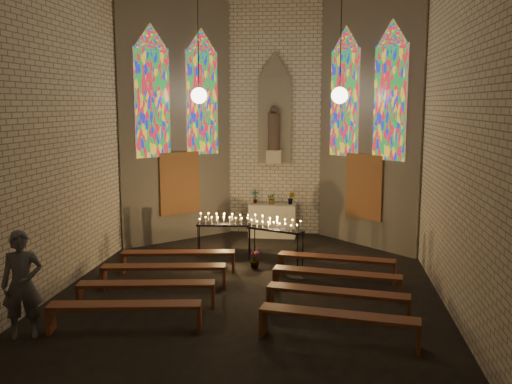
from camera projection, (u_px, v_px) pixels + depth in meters
floor at (247, 296)px, 11.92m from camera, size 12.00×12.00×0.00m
room at (265, 114)px, 14.65m from camera, size 8.22×12.43×7.00m
altar at (273, 220)px, 17.18m from camera, size 1.40×0.60×1.00m
flower_vase_left at (255, 197)px, 17.24m from camera, size 0.22×0.16×0.39m
flower_vase_center at (272, 198)px, 17.08m from camera, size 0.36×0.33×0.34m
flower_vase_right at (291, 198)px, 17.04m from camera, size 0.23×0.20×0.37m
aisle_flower_pot at (255, 260)px, 13.90m from camera, size 0.28×0.28×0.43m
votive_stand_left at (224, 222)px, 14.99m from camera, size 1.46×0.46×1.06m
votive_stand_right at (276, 226)px, 14.28m from camera, size 1.50×0.92×1.09m
pew_left_0 at (178, 255)px, 13.54m from camera, size 2.70×0.78×0.51m
pew_right_0 at (336, 261)px, 13.07m from camera, size 2.70×0.78×0.51m
pew_left_1 at (164, 270)px, 12.36m from camera, size 2.70×0.78×0.51m
pew_right_1 at (337, 276)px, 11.89m from camera, size 2.70×0.78×0.51m
pew_left_2 at (147, 287)px, 11.18m from camera, size 2.70×0.78×0.51m
pew_right_2 at (337, 295)px, 10.72m from camera, size 2.70×0.78×0.51m
pew_left_3 at (125, 309)px, 10.01m from camera, size 2.70×0.78×0.51m
pew_right_3 at (338, 319)px, 9.54m from camera, size 2.70×0.78×0.51m
visitor at (22, 284)px, 9.71m from camera, size 0.80×0.67×1.87m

